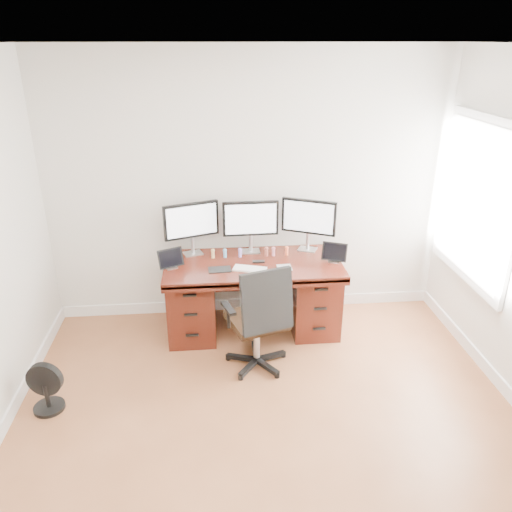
{
  "coord_description": "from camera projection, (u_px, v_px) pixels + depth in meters",
  "views": [
    {
      "loc": [
        -0.38,
        -2.55,
        2.73
      ],
      "look_at": [
        0.0,
        1.5,
        0.95
      ],
      "focal_mm": 35.0,
      "sensor_mm": 36.0,
      "label": 1
    }
  ],
  "objects": [
    {
      "name": "ground",
      "position": [
        276.0,
        468.0,
        3.45
      ],
      "size": [
        4.5,
        4.5,
        0.0
      ],
      "primitive_type": "plane",
      "color": "brown",
      "rests_on": "ground"
    },
    {
      "name": "back_wall",
      "position": [
        249.0,
        189.0,
        4.96
      ],
      "size": [
        4.0,
        0.1,
        2.7
      ],
      "primitive_type": "cube",
      "color": "silver",
      "rests_on": "ground"
    },
    {
      "name": "desk",
      "position": [
        253.0,
        293.0,
        4.96
      ],
      "size": [
        1.7,
        0.8,
        0.75
      ],
      "color": "#41150D",
      "rests_on": "ground"
    },
    {
      "name": "office_chair",
      "position": [
        259.0,
        335.0,
        4.38
      ],
      "size": [
        0.68,
        0.68,
        1.02
      ],
      "rotation": [
        0.0,
        0.0,
        0.31
      ],
      "color": "black",
      "rests_on": "ground"
    },
    {
      "name": "floor_fan",
      "position": [
        46.0,
        388.0,
        3.92
      ],
      "size": [
        0.29,
        0.24,
        0.42
      ],
      "rotation": [
        0.0,
        0.0,
        -0.17
      ],
      "color": "black",
      "rests_on": "ground"
    },
    {
      "name": "monitor_left",
      "position": [
        191.0,
        222.0,
        4.85
      ],
      "size": [
        0.53,
        0.21,
        0.53
      ],
      "rotation": [
        0.0,
        0.0,
        0.33
      ],
      "color": "silver",
      "rests_on": "desk"
    },
    {
      "name": "monitor_center",
      "position": [
        251.0,
        220.0,
        4.9
      ],
      "size": [
        0.55,
        0.14,
        0.53
      ],
      "rotation": [
        0.0,
        0.0,
        0.02
      ],
      "color": "silver",
      "rests_on": "desk"
    },
    {
      "name": "monitor_right",
      "position": [
        309.0,
        219.0,
        4.95
      ],
      "size": [
        0.51,
        0.27,
        0.53
      ],
      "rotation": [
        0.0,
        0.0,
        -0.45
      ],
      "color": "silver",
      "rests_on": "desk"
    },
    {
      "name": "tablet_left",
      "position": [
        171.0,
        260.0,
        4.65
      ],
      "size": [
        0.25,
        0.16,
        0.19
      ],
      "rotation": [
        0.0,
        0.0,
        0.44
      ],
      "color": "silver",
      "rests_on": "desk"
    },
    {
      "name": "tablet_right",
      "position": [
        335.0,
        254.0,
        4.78
      ],
      "size": [
        0.25,
        0.16,
        0.19
      ],
      "rotation": [
        0.0,
        0.0,
        -0.41
      ],
      "color": "silver",
      "rests_on": "desk"
    },
    {
      "name": "keyboard",
      "position": [
        250.0,
        269.0,
        4.64
      ],
      "size": [
        0.33,
        0.22,
        0.01
      ],
      "primitive_type": "cube",
      "rotation": [
        0.0,
        0.0,
        -0.31
      ],
      "color": "white",
      "rests_on": "desk"
    },
    {
      "name": "trackpad",
      "position": [
        284.0,
        267.0,
        4.68
      ],
      "size": [
        0.14,
        0.14,
        0.01
      ],
      "primitive_type": "cube",
      "rotation": [
        0.0,
        0.0,
        0.03
      ],
      "color": "#B8BABF",
      "rests_on": "desk"
    },
    {
      "name": "drawing_tablet",
      "position": [
        220.0,
        270.0,
        4.64
      ],
      "size": [
        0.22,
        0.15,
        0.01
      ],
      "primitive_type": "cube",
      "rotation": [
        0.0,
        0.0,
        0.06
      ],
      "color": "black",
      "rests_on": "desk"
    },
    {
      "name": "phone",
      "position": [
        259.0,
        262.0,
        4.8
      ],
      "size": [
        0.12,
        0.07,
        0.01
      ],
      "primitive_type": "cube",
      "rotation": [
        0.0,
        0.0,
        -0.09
      ],
      "color": "black",
      "rests_on": "desk"
    },
    {
      "name": "figurine_yellow",
      "position": [
        213.0,
        253.0,
        4.88
      ],
      "size": [
        0.04,
        0.04,
        0.1
      ],
      "color": "tan",
      "rests_on": "desk"
    },
    {
      "name": "figurine_blue",
      "position": [
        225.0,
        252.0,
        4.89
      ],
      "size": [
        0.04,
        0.04,
        0.1
      ],
      "color": "#64AEE6",
      "rests_on": "desk"
    },
    {
      "name": "figurine_purple",
      "position": [
        240.0,
        252.0,
        4.9
      ],
      "size": [
        0.04,
        0.04,
        0.1
      ],
      "color": "#9779DD",
      "rests_on": "desk"
    },
    {
      "name": "figurine_brown",
      "position": [
        266.0,
        251.0,
        4.92
      ],
      "size": [
        0.04,
        0.04,
        0.1
      ],
      "color": "#97493D",
      "rests_on": "desk"
    },
    {
      "name": "figurine_pink",
      "position": [
        274.0,
        251.0,
        4.93
      ],
      "size": [
        0.04,
        0.04,
        0.1
      ],
      "color": "#D7778B",
      "rests_on": "desk"
    },
    {
      "name": "figurine_orange",
      "position": [
        287.0,
        250.0,
        4.94
      ],
      "size": [
        0.04,
        0.04,
        0.1
      ],
      "color": "#FF693E",
      "rests_on": "desk"
    }
  ]
}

